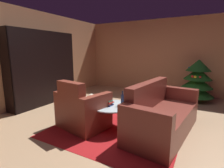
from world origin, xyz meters
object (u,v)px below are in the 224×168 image
object	(u,v)px
bookshelf_unit	(47,69)
armchair_red	(82,111)
couch_red	(161,116)
decorated_tree	(197,80)
bottle_on_table	(122,100)
book_stack_on_table	(108,103)
coffee_table	(111,107)

from	to	relation	value
bookshelf_unit	armchair_red	bearing A→B (deg)	-24.43
couch_red	decorated_tree	distance (m)	2.60
bottle_on_table	decorated_tree	size ratio (longest dim) A/B	0.23
couch_red	bottle_on_table	xyz separation A→B (m)	(-0.71, -0.18, 0.25)
bookshelf_unit	bottle_on_table	bearing A→B (deg)	-11.05
bottle_on_table	decorated_tree	distance (m)	2.95
armchair_red	book_stack_on_table	world-z (taller)	armchair_red
book_stack_on_table	decorated_tree	bearing A→B (deg)	63.78
bookshelf_unit	decorated_tree	distance (m)	4.37
armchair_red	book_stack_on_table	size ratio (longest dim) A/B	5.15
coffee_table	bottle_on_table	distance (m)	0.26
bookshelf_unit	book_stack_on_table	world-z (taller)	bookshelf_unit
armchair_red	decorated_tree	distance (m)	3.60
armchair_red	book_stack_on_table	distance (m)	0.53
book_stack_on_table	bottle_on_table	size ratio (longest dim) A/B	0.70
bookshelf_unit	book_stack_on_table	xyz separation A→B (m)	(2.36, -0.63, -0.46)
coffee_table	bottle_on_table	size ratio (longest dim) A/B	2.78
bookshelf_unit	bottle_on_table	xyz separation A→B (m)	(2.60, -0.51, -0.40)
armchair_red	couch_red	world-z (taller)	armchair_red
coffee_table	decorated_tree	xyz separation A→B (m)	(1.35, 2.81, 0.21)
armchair_red	bottle_on_table	size ratio (longest dim) A/B	3.62
bookshelf_unit	book_stack_on_table	bearing A→B (deg)	-15.07
coffee_table	bottle_on_table	world-z (taller)	bottle_on_table
decorated_tree	armchair_red	bearing A→B (deg)	-120.97
book_stack_on_table	bottle_on_table	bearing A→B (deg)	27.15
bookshelf_unit	armchair_red	size ratio (longest dim) A/B	2.00
coffee_table	book_stack_on_table	distance (m)	0.10
bookshelf_unit	decorated_tree	xyz separation A→B (m)	(3.75, 2.21, -0.34)
book_stack_on_table	couch_red	bearing A→B (deg)	17.60
coffee_table	decorated_tree	world-z (taller)	decorated_tree
armchair_red	bottle_on_table	distance (m)	0.81
couch_red	decorated_tree	size ratio (longest dim) A/B	1.56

